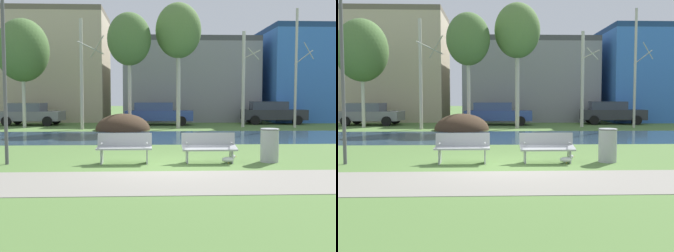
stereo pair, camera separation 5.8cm
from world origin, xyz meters
TOP-DOWN VIEW (x-y plane):
  - ground_plane at (0.00, 10.00)m, footprint 120.00×120.00m
  - paved_path_strip at (0.00, -2.11)m, footprint 60.00×2.59m
  - river_band at (0.00, 8.05)m, footprint 80.00×6.20m
  - soil_mound at (-2.09, 12.20)m, footprint 3.17×3.29m
  - bench_left at (-1.24, 0.54)m, footprint 1.60×0.57m
  - bench_right at (1.24, 0.54)m, footprint 1.60×0.57m
  - trash_bin at (3.06, 0.59)m, footprint 0.56×0.56m
  - seagull at (1.79, 0.33)m, footprint 0.44×0.16m
  - streetlamp at (-4.61, 0.49)m, footprint 0.32×0.32m
  - birch_far_left at (-8.35, 14.20)m, footprint 3.22×3.22m
  - birch_left at (-4.48, 12.77)m, footprint 1.46×2.64m
  - birch_center_left at (-1.72, 12.81)m, footprint 2.58×2.58m
  - birch_center at (1.21, 13.26)m, footprint 2.75×2.75m
  - birch_center_right at (5.41, 14.07)m, footprint 1.13×2.00m
  - birch_right at (8.55, 13.49)m, footprint 1.14×2.05m
  - parked_van_nearest_grey at (-8.59, 16.29)m, footprint 4.24×2.32m
  - parked_sedan_second_blue at (0.03, 16.14)m, footprint 4.65×2.22m
  - parked_hatch_third_dark at (8.05, 16.67)m, footprint 4.49×2.20m
  - building_beige_block at (-9.14, 21.81)m, footprint 10.22×6.37m
  - building_grey_warehouse at (2.65, 23.32)m, footprint 10.28×9.98m

SIDE VIEW (x-z plane):
  - ground_plane at x=0.00m, z-range 0.00..0.00m
  - soil_mound at x=-2.09m, z-range -0.95..0.95m
  - river_band at x=0.00m, z-range 0.00..0.01m
  - paved_path_strip at x=0.00m, z-range 0.00..0.01m
  - seagull at x=1.79m, z-range 0.00..0.26m
  - bench_left at x=-1.24m, z-range 0.04..0.91m
  - bench_right at x=1.24m, z-range 0.04..0.91m
  - trash_bin at x=3.06m, z-range 0.02..1.02m
  - parked_van_nearest_grey at x=-8.59m, z-range 0.04..1.53m
  - parked_sedan_second_blue at x=0.03m, z-range 0.04..1.57m
  - parked_hatch_third_dark at x=8.05m, z-range 0.03..1.62m
  - birch_center_right at x=5.41m, z-range 0.09..6.10m
  - building_grey_warehouse at x=2.65m, z-range 0.00..6.43m
  - birch_left at x=-4.48m, z-range 0.11..6.58m
  - birch_right at x=8.55m, z-range 0.04..7.37m
  - streetlamp at x=-4.61m, z-range 0.94..6.94m
  - building_beige_block at x=-9.14m, z-range 0.00..8.60m
  - birch_far_left at x=-8.35m, z-range 1.41..8.14m
  - birch_center_left at x=-1.72m, z-range 1.86..8.72m
  - birch_center at x=1.21m, z-range 2.08..9.64m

